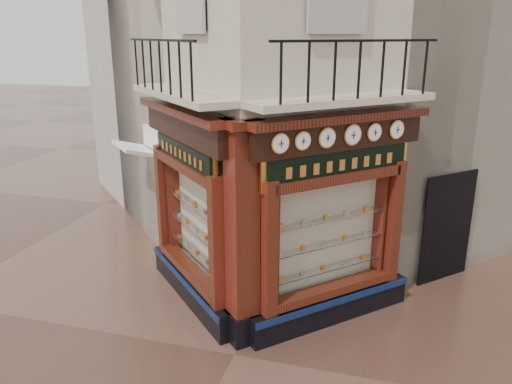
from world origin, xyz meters
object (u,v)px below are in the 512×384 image
(clock_b, at_px, (302,141))
(clock_c, at_px, (327,138))
(awning, at_px, (143,254))
(clock_a, at_px, (280,143))
(clock_e, at_px, (374,132))
(corner_pilaster, at_px, (242,239))
(signboard_right, at_px, (340,164))
(signboard_left, at_px, (184,154))
(clock_d, at_px, (352,135))
(clock_f, at_px, (396,130))

(clock_b, relative_size, clock_c, 0.90)
(clock_b, distance_m, awning, 6.23)
(clock_a, distance_m, awning, 6.15)
(awning, bearing_deg, clock_b, -164.16)
(clock_a, height_order, clock_c, clock_c)
(clock_b, xyz_separation_m, clock_e, (1.06, 1.06, 0.00))
(corner_pilaster, distance_m, signboard_right, 2.12)
(corner_pilaster, relative_size, clock_a, 11.98)
(clock_c, height_order, signboard_right, clock_c)
(clock_c, height_order, awning, clock_c)
(clock_b, relative_size, signboard_left, 0.15)
(clock_a, bearing_deg, awning, 101.14)
(clock_c, bearing_deg, clock_d, 0.00)
(awning, height_order, signboard_right, signboard_right)
(signboard_left, height_order, signboard_right, signboard_right)
(clock_b, bearing_deg, corner_pilaster, 154.17)
(clock_b, relative_size, clock_d, 0.85)
(awning, bearing_deg, clock_a, -168.86)
(clock_b, height_order, signboard_left, clock_b)
(clock_b, distance_m, clock_d, 1.02)
(corner_pilaster, height_order, signboard_left, corner_pilaster)
(signboard_left, xyz_separation_m, signboard_right, (2.92, 0.00, -0.00))
(awning, bearing_deg, signboard_left, -176.10)
(clock_f, xyz_separation_m, signboard_right, (-0.90, -0.74, -0.52))
(clock_d, distance_m, awning, 6.53)
(clock_c, distance_m, signboard_right, 0.66)
(clock_d, distance_m, clock_e, 0.48)
(corner_pilaster, xyz_separation_m, clock_c, (1.27, 0.66, 1.67))
(clock_f, relative_size, signboard_left, 0.17)
(clock_e, bearing_deg, awning, 120.60)
(corner_pilaster, bearing_deg, clock_f, -8.36)
(clock_c, xyz_separation_m, clock_d, (0.38, 0.38, 0.00))
(corner_pilaster, height_order, clock_b, corner_pilaster)
(corner_pilaster, bearing_deg, signboard_left, 100.25)
(clock_a, xyz_separation_m, clock_f, (1.73, 1.73, -0.00))
(clock_a, distance_m, clock_d, 1.44)
(clock_b, distance_m, clock_f, 2.02)
(clock_e, bearing_deg, clock_c, 180.00)
(clock_d, height_order, clock_f, clock_d)
(clock_a, xyz_separation_m, clock_c, (0.64, 0.64, 0.00))
(signboard_left, relative_size, signboard_right, 0.90)
(corner_pilaster, xyz_separation_m, awning, (-3.50, 2.79, -1.95))
(clock_e, relative_size, signboard_left, 0.16)
(clock_a, xyz_separation_m, clock_b, (0.30, 0.30, -0.00))
(clock_a, xyz_separation_m, clock_e, (1.36, 1.36, 0.00))
(corner_pilaster, relative_size, signboard_right, 1.76)
(clock_a, relative_size, clock_e, 1.03)
(clock_b, bearing_deg, awning, 105.84)
(clock_c, height_order, clock_e, clock_c)
(corner_pilaster, height_order, signboard_right, corner_pilaster)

